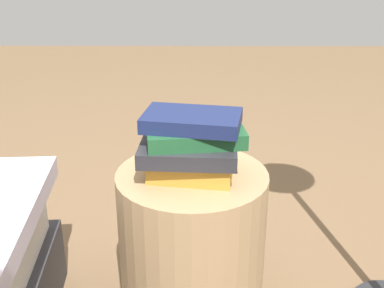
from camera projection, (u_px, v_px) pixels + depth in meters
name	position (u px, v px, depth m)	size (l,w,h in m)	color
side_table	(192.00, 247.00, 1.46)	(0.43, 0.43, 0.48)	tan
book_ochre	(193.00, 164.00, 1.35)	(0.22, 0.17, 0.06)	#B7842D
book_charcoal	(189.00, 149.00, 1.32)	(0.26, 0.20, 0.04)	#28282D
book_forest	(195.00, 134.00, 1.31)	(0.26, 0.16, 0.04)	#1E512D
book_navy	(193.00, 120.00, 1.29)	(0.25, 0.15, 0.04)	#19234C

